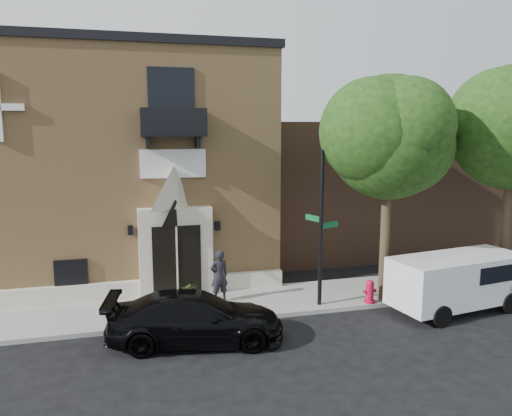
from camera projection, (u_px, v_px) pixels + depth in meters
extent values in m
plane|color=black|center=(218.00, 324.00, 15.77)|extent=(120.00, 120.00, 0.00)
cube|color=gray|center=(238.00, 303.00, 17.44)|extent=(42.00, 3.00, 0.15)
cube|color=tan|center=(117.00, 166.00, 21.94)|extent=(12.00, 10.00, 9.00)
cube|color=black|center=(112.00, 56.00, 21.21)|extent=(12.20, 10.20, 0.30)
cube|color=beige|center=(120.00, 290.00, 17.69)|extent=(12.00, 0.30, 0.60)
cube|color=beige|center=(176.00, 252.00, 17.87)|extent=(2.60, 0.55, 3.20)
pyramid|color=beige|center=(174.00, 187.00, 17.50)|extent=(2.60, 0.55, 1.50)
cube|color=black|center=(177.00, 262.00, 17.64)|extent=(1.70, 0.06, 2.60)
cube|color=beige|center=(177.00, 262.00, 17.60)|extent=(0.06, 0.04, 2.60)
cube|color=white|center=(173.00, 164.00, 17.55)|extent=(2.30, 0.10, 1.00)
cube|color=black|center=(173.00, 135.00, 17.02)|extent=(2.20, 0.90, 0.10)
cube|color=black|center=(174.00, 122.00, 16.54)|extent=(2.20, 0.06, 0.90)
cube|color=black|center=(142.00, 122.00, 16.69)|extent=(0.06, 0.90, 0.90)
cube|color=black|center=(204.00, 122.00, 17.21)|extent=(0.06, 0.90, 0.90)
cube|color=black|center=(171.00, 100.00, 17.23)|extent=(1.60, 0.08, 2.20)
cube|color=black|center=(71.00, 274.00, 17.25)|extent=(1.10, 0.10, 1.00)
cube|color=red|center=(71.00, 274.00, 17.28)|extent=(0.85, 0.06, 0.75)
cube|color=black|center=(130.00, 230.00, 17.47)|extent=(0.18, 0.18, 0.32)
cube|color=black|center=(218.00, 226.00, 18.25)|extent=(0.18, 0.18, 0.32)
cube|color=brown|center=(406.00, 183.00, 26.88)|extent=(18.00, 8.00, 6.40)
cylinder|color=#38281C|center=(385.00, 241.00, 17.36)|extent=(0.32, 0.32, 4.20)
sphere|color=#16320D|center=(389.00, 138.00, 16.79)|extent=(4.20, 4.20, 4.20)
sphere|color=#16320D|center=(405.00, 146.00, 17.33)|extent=(3.36, 3.36, 3.36)
sphere|color=#16320D|center=(373.00, 132.00, 16.39)|extent=(3.57, 3.57, 3.57)
sphere|color=#16320D|center=(406.00, 125.00, 16.11)|extent=(3.15, 3.15, 3.15)
cylinder|color=#38281C|center=(505.00, 230.00, 18.60)|extent=(0.32, 0.32, 4.42)
sphere|color=#16320D|center=(502.00, 122.00, 17.60)|extent=(3.82, 3.82, 3.83)
imported|color=black|center=(196.00, 318.00, 14.33)|extent=(5.31, 2.82, 1.47)
cube|color=white|center=(457.00, 279.00, 16.76)|extent=(4.88, 2.55, 1.58)
cube|color=white|center=(496.00, 285.00, 17.57)|extent=(1.20, 1.98, 0.65)
cube|color=black|center=(505.00, 264.00, 17.60)|extent=(0.52, 1.60, 0.65)
cube|color=black|center=(497.00, 275.00, 16.16)|extent=(1.47, 0.27, 0.56)
cylinder|color=black|center=(441.00, 316.00, 15.50)|extent=(0.73, 0.34, 0.71)
cylinder|color=black|center=(403.00, 299.00, 17.09)|extent=(0.73, 0.34, 0.71)
cylinder|color=black|center=(509.00, 303.00, 16.68)|extent=(0.73, 0.34, 0.71)
cylinder|color=black|center=(468.00, 288.00, 18.27)|extent=(0.73, 0.34, 0.71)
cylinder|color=black|center=(321.00, 229.00, 16.71)|extent=(0.14, 0.14, 5.29)
cube|color=#0D5A2C|center=(330.00, 225.00, 16.92)|extent=(0.72, 0.30, 0.19)
cube|color=#0D5A2C|center=(313.00, 218.00, 16.98)|extent=(0.30, 0.72, 0.19)
cylinder|color=#B40F31|center=(369.00, 301.00, 17.29)|extent=(0.37, 0.37, 0.08)
cylinder|color=#B40F31|center=(370.00, 292.00, 17.23)|extent=(0.27, 0.27, 0.57)
sphere|color=#B40F31|center=(370.00, 284.00, 17.18)|extent=(0.27, 0.27, 0.27)
cylinder|color=#B40F31|center=(370.00, 291.00, 17.23)|extent=(0.47, 0.12, 0.12)
cube|color=#103D1A|center=(415.00, 278.00, 18.34)|extent=(1.76, 1.04, 1.05)
cube|color=black|center=(416.00, 263.00, 18.24)|extent=(1.81, 1.09, 0.11)
imported|color=#4E642D|center=(190.00, 291.00, 17.57)|extent=(0.65, 0.58, 0.65)
imported|color=black|center=(219.00, 276.00, 17.31)|extent=(0.75, 0.58, 1.82)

